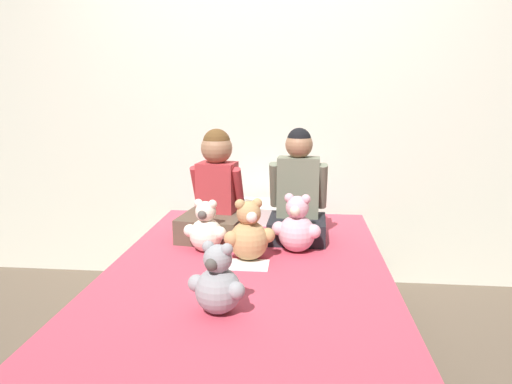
% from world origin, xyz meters
% --- Properties ---
extents(ground_plane, '(14.00, 14.00, 0.00)m').
position_xyz_m(ground_plane, '(0.00, 0.00, 0.00)').
color(ground_plane, brown).
extents(wall_behind_bed, '(8.00, 0.06, 2.50)m').
position_xyz_m(wall_behind_bed, '(0.00, 1.10, 1.25)').
color(wall_behind_bed, silver).
rests_on(wall_behind_bed, ground_plane).
extents(bed, '(1.34, 2.02, 0.51)m').
position_xyz_m(bed, '(0.00, 0.00, 0.25)').
color(bed, '#997F60').
rests_on(bed, ground_plane).
extents(child_on_left, '(0.40, 0.44, 0.61)m').
position_xyz_m(child_on_left, '(-0.24, 0.46, 0.75)').
color(child_on_left, brown).
rests_on(child_on_left, bed).
extents(child_on_right, '(0.33, 0.32, 0.62)m').
position_xyz_m(child_on_right, '(0.23, 0.46, 0.76)').
color(child_on_right, black).
rests_on(child_on_right, bed).
extents(teddy_bear_held_by_left_child, '(0.23, 0.17, 0.28)m').
position_xyz_m(teddy_bear_held_by_left_child, '(-0.24, 0.19, 0.63)').
color(teddy_bear_held_by_left_child, silver).
rests_on(teddy_bear_held_by_left_child, bed).
extents(teddy_bear_held_by_right_child, '(0.25, 0.19, 0.31)m').
position_xyz_m(teddy_bear_held_by_right_child, '(0.23, 0.23, 0.64)').
color(teddy_bear_held_by_right_child, '#DBA3B2').
rests_on(teddy_bear_held_by_right_child, bed).
extents(teddy_bear_between_children, '(0.25, 0.20, 0.31)m').
position_xyz_m(teddy_bear_between_children, '(-0.01, 0.09, 0.64)').
color(teddy_bear_between_children, tan).
rests_on(teddy_bear_between_children, bed).
extents(teddy_bear_at_foot_of_bed, '(0.23, 0.18, 0.28)m').
position_xyz_m(teddy_bear_at_foot_of_bed, '(-0.06, -0.48, 0.63)').
color(teddy_bear_at_foot_of_bed, '#939399').
rests_on(teddy_bear_at_foot_of_bed, bed).
extents(pillow_at_headboard, '(0.60, 0.32, 0.11)m').
position_xyz_m(pillow_at_headboard, '(0.00, 0.82, 0.57)').
color(pillow_at_headboard, silver).
rests_on(pillow_at_headboard, bed).
extents(sign_card, '(0.21, 0.15, 0.00)m').
position_xyz_m(sign_card, '(-0.01, 0.01, 0.51)').
color(sign_card, white).
rests_on(sign_card, bed).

